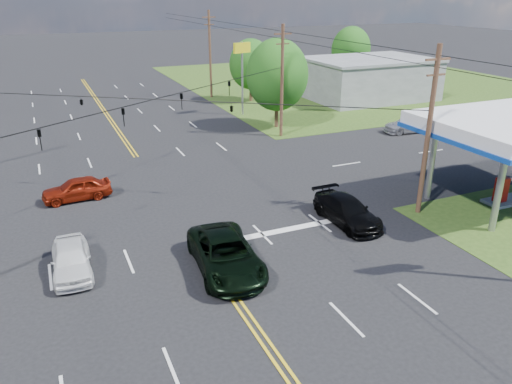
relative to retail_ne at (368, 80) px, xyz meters
name	(u,v)px	position (x,y,z in m)	size (l,w,h in m)	color
ground	(161,193)	(-30.00, -20.00, -2.20)	(280.00, 280.00, 0.00)	black
grass_ne	(347,80)	(5.00, 12.00, -2.20)	(46.00, 48.00, 0.03)	#2A4616
stop_bar	(288,230)	(-25.00, -28.00, -2.20)	(10.00, 0.50, 0.02)	silver
retail_ne	(368,80)	(0.00, 0.00, 0.00)	(14.00, 10.00, 4.40)	slate
pole_se	(429,130)	(-17.00, -29.00, 2.72)	(1.60, 0.28, 9.50)	#472D1E
pole_ne	(282,80)	(-17.00, -11.00, 2.72)	(1.60, 0.28, 9.50)	#472D1E
pole_right_far	(210,53)	(-17.00, 8.00, 2.97)	(1.60, 0.28, 10.00)	#472D1E
span_wire_signals	(154,99)	(-30.00, -20.00, 3.80)	(26.00, 18.00, 1.13)	black
power_lines	(159,58)	(-30.00, -22.00, 6.40)	(26.04, 100.00, 0.64)	black
tree_right_a	(277,75)	(-16.00, -8.00, 2.67)	(5.70, 5.70, 8.18)	#472D1E
tree_right_b	(251,64)	(-13.50, 4.00, 2.02)	(4.94, 4.94, 7.09)	#472D1E
tree_far_r	(351,49)	(4.00, 10.00, 2.34)	(5.32, 5.32, 7.63)	#472D1E
pickup_dkgreen	(226,254)	(-29.50, -30.57, -1.39)	(2.68, 5.81, 1.62)	black
suv_black	(347,211)	(-21.60, -28.50, -1.48)	(2.01, 4.94, 1.43)	black
pickup_white	(71,259)	(-36.02, -28.00, -1.49)	(1.69, 4.19, 1.43)	white
sedan_red	(77,189)	(-34.97, -19.00, -1.50)	(1.65, 4.09, 1.39)	maroon
sedan_far	(410,124)	(-5.69, -14.50, -1.49)	(1.98, 4.87, 1.41)	#B8B8BD
polesign_ne	(242,59)	(-17.00, -2.00, 3.42)	(2.00, 0.84, 7.35)	#A5A5AA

